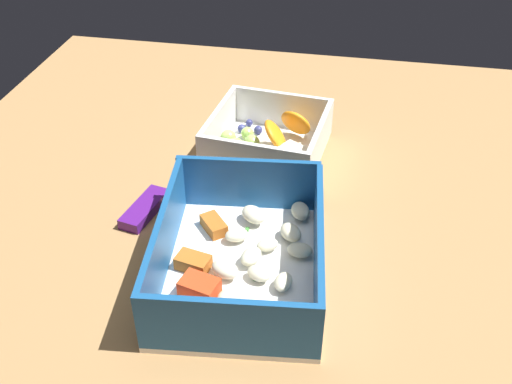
{
  "coord_description": "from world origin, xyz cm",
  "views": [
    {
      "loc": [
        -53.39,
        -10.57,
        43.16
      ],
      "look_at": [
        -1.73,
        -0.69,
        4.0
      ],
      "focal_mm": 42.39,
      "sensor_mm": 36.0,
      "label": 1
    }
  ],
  "objects": [
    {
      "name": "candy_bar",
      "position": [
        -5.12,
        10.95,
        2.6
      ],
      "size": [
        7.34,
        3.78,
        1.2
      ],
      "primitive_type": "cube",
      "rotation": [
        0.0,
        0.0,
        -0.21
      ],
      "color": "#51197A",
      "rests_on": "table_surface"
    },
    {
      "name": "pasta_container",
      "position": [
        -12.19,
        -1.18,
        4.05
      ],
      "size": [
        21.87,
        17.3,
        6.62
      ],
      "rotation": [
        0.0,
        0.0,
        0.11
      ],
      "color": "white",
      "rests_on": "table_surface"
    },
    {
      "name": "table_surface",
      "position": [
        0.0,
        0.0,
        1.0
      ],
      "size": [
        80.0,
        80.0,
        2.0
      ],
      "primitive_type": "cube",
      "color": "#9E7547",
      "rests_on": "ground"
    },
    {
      "name": "fruit_bowl",
      "position": [
        8.54,
        -0.19,
        3.93
      ],
      "size": [
        14.75,
        14.72,
        5.43
      ],
      "rotation": [
        0.0,
        0.0,
        -0.11
      ],
      "color": "white",
      "rests_on": "table_surface"
    }
  ]
}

